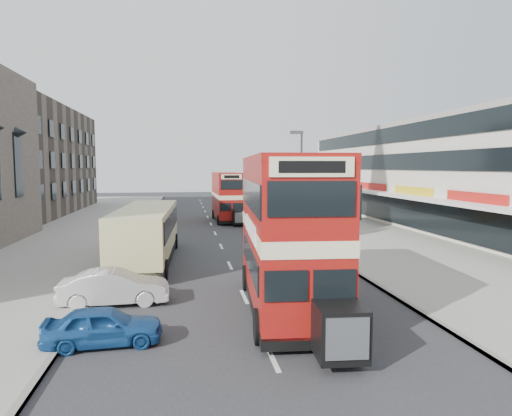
{
  "coord_description": "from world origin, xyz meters",
  "views": [
    {
      "loc": [
        -2.37,
        -16.09,
        5.39
      ],
      "look_at": [
        1.01,
        5.26,
        3.39
      ],
      "focal_mm": 31.63,
      "sensor_mm": 36.0,
      "label": 1
    }
  ],
  "objects_px": {
    "bus_main": "(287,233)",
    "car_right_b": "(270,221)",
    "car_left_near": "(103,326)",
    "pedestrian_near": "(333,229)",
    "car_left_front": "(115,287)",
    "cyclist": "(260,222)",
    "coach": "(147,232)",
    "street_lamp": "(300,174)",
    "pedestrian_far": "(286,207)",
    "car_right_a": "(278,230)",
    "bus_second": "(227,197)"
  },
  "relations": [
    {
      "from": "car_left_front",
      "to": "cyclist",
      "type": "relative_size",
      "value": 1.8
    },
    {
      "from": "bus_second",
      "to": "car_right_b",
      "type": "xyz_separation_m",
      "value": [
        3.27,
        -5.28,
        -1.85
      ]
    },
    {
      "from": "pedestrian_far",
      "to": "car_right_a",
      "type": "bearing_deg",
      "value": -135.56
    },
    {
      "from": "car_right_a",
      "to": "cyclist",
      "type": "distance_m",
      "value": 3.8
    },
    {
      "from": "car_left_front",
      "to": "cyclist",
      "type": "bearing_deg",
      "value": -27.03
    },
    {
      "from": "car_right_b",
      "to": "pedestrian_near",
      "type": "distance_m",
      "value": 9.17
    },
    {
      "from": "bus_second",
      "to": "pedestrian_near",
      "type": "xyz_separation_m",
      "value": [
        6.19,
        -13.96,
        -1.44
      ]
    },
    {
      "from": "pedestrian_near",
      "to": "car_right_a",
      "type": "bearing_deg",
      "value": -65.06
    },
    {
      "from": "street_lamp",
      "to": "pedestrian_near",
      "type": "relative_size",
      "value": 4.79
    },
    {
      "from": "pedestrian_far",
      "to": "bus_second",
      "type": "bearing_deg",
      "value": 178.18
    },
    {
      "from": "coach",
      "to": "bus_main",
      "type": "bearing_deg",
      "value": -55.87
    },
    {
      "from": "car_right_b",
      "to": "cyclist",
      "type": "distance_m",
      "value": 2.41
    },
    {
      "from": "car_left_near",
      "to": "cyclist",
      "type": "relative_size",
      "value": 1.51
    },
    {
      "from": "car_left_front",
      "to": "bus_main",
      "type": "bearing_deg",
      "value": -106.13
    },
    {
      "from": "street_lamp",
      "to": "car_right_b",
      "type": "bearing_deg",
      "value": 108.28
    },
    {
      "from": "bus_main",
      "to": "car_right_b",
      "type": "xyz_separation_m",
      "value": [
        3.6,
        22.55,
        -2.35
      ]
    },
    {
      "from": "car_right_a",
      "to": "car_left_front",
      "type": "bearing_deg",
      "value": -31.58
    },
    {
      "from": "car_left_near",
      "to": "pedestrian_far",
      "type": "relative_size",
      "value": 1.99
    },
    {
      "from": "car_right_b",
      "to": "bus_main",
      "type": "bearing_deg",
      "value": -4.18
    },
    {
      "from": "street_lamp",
      "to": "car_left_near",
      "type": "height_order",
      "value": "street_lamp"
    },
    {
      "from": "car_left_front",
      "to": "car_right_b",
      "type": "distance_m",
      "value": 23.19
    },
    {
      "from": "car_left_near",
      "to": "car_left_front",
      "type": "relative_size",
      "value": 0.84
    },
    {
      "from": "car_left_near",
      "to": "car_right_b",
      "type": "xyz_separation_m",
      "value": [
        9.84,
        25.0,
        -0.01
      ]
    },
    {
      "from": "pedestrian_near",
      "to": "car_right_b",
      "type": "bearing_deg",
      "value": -96.2
    },
    {
      "from": "bus_second",
      "to": "coach",
      "type": "bearing_deg",
      "value": 69.5
    },
    {
      "from": "car_left_front",
      "to": "car_right_a",
      "type": "relative_size",
      "value": 0.96
    },
    {
      "from": "car_right_b",
      "to": "coach",
      "type": "bearing_deg",
      "value": -31.18
    },
    {
      "from": "bus_main",
      "to": "car_right_b",
      "type": "height_order",
      "value": "bus_main"
    },
    {
      "from": "car_right_b",
      "to": "bus_second",
      "type": "bearing_deg",
      "value": -143.36
    },
    {
      "from": "coach",
      "to": "pedestrian_near",
      "type": "height_order",
      "value": "coach"
    },
    {
      "from": "coach",
      "to": "pedestrian_near",
      "type": "distance_m",
      "value": 13.19
    },
    {
      "from": "car_left_front",
      "to": "coach",
      "type": "bearing_deg",
      "value": -6.15
    },
    {
      "from": "coach",
      "to": "car_right_b",
      "type": "height_order",
      "value": "coach"
    },
    {
      "from": "street_lamp",
      "to": "pedestrian_far",
      "type": "xyz_separation_m",
      "value": [
        1.94,
        13.65,
        -3.75
      ]
    },
    {
      "from": "car_left_front",
      "to": "pedestrian_near",
      "type": "relative_size",
      "value": 2.46
    },
    {
      "from": "bus_second",
      "to": "car_left_near",
      "type": "xyz_separation_m",
      "value": [
        -6.58,
        -30.28,
        -1.84
      ]
    },
    {
      "from": "street_lamp",
      "to": "car_left_front",
      "type": "relative_size",
      "value": 1.95
    },
    {
      "from": "car_left_near",
      "to": "pedestrian_far",
      "type": "distance_m",
      "value": 36.5
    },
    {
      "from": "car_left_near",
      "to": "car_right_b",
      "type": "bearing_deg",
      "value": -24.69
    },
    {
      "from": "coach",
      "to": "pedestrian_far",
      "type": "relative_size",
      "value": 6.24
    },
    {
      "from": "bus_second",
      "to": "coach",
      "type": "height_order",
      "value": "bus_second"
    },
    {
      "from": "pedestrian_near",
      "to": "pedestrian_far",
      "type": "distance_m",
      "value": 17.67
    },
    {
      "from": "coach",
      "to": "pedestrian_far",
      "type": "xyz_separation_m",
      "value": [
        12.99,
        22.02,
        -0.67
      ]
    },
    {
      "from": "cyclist",
      "to": "street_lamp",
      "type": "bearing_deg",
      "value": -35.59
    },
    {
      "from": "pedestrian_far",
      "to": "car_left_front",
      "type": "bearing_deg",
      "value": -145.04
    },
    {
      "from": "bus_second",
      "to": "car_right_a",
      "type": "relative_size",
      "value": 1.95
    },
    {
      "from": "car_left_near",
      "to": "pedestrian_near",
      "type": "bearing_deg",
      "value": -41.23
    },
    {
      "from": "car_left_near",
      "to": "car_left_front",
      "type": "distance_m",
      "value": 4.14
    },
    {
      "from": "pedestrian_far",
      "to": "cyclist",
      "type": "relative_size",
      "value": 0.76
    },
    {
      "from": "bus_main",
      "to": "car_right_a",
      "type": "relative_size",
      "value": 2.37
    }
  ]
}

